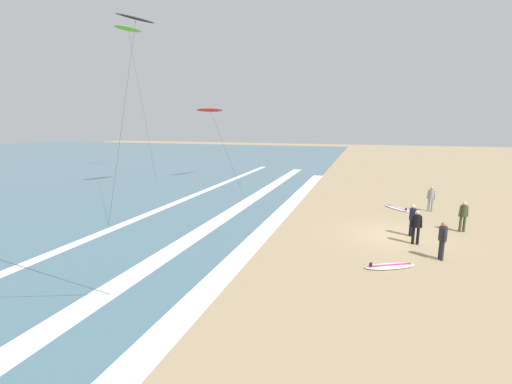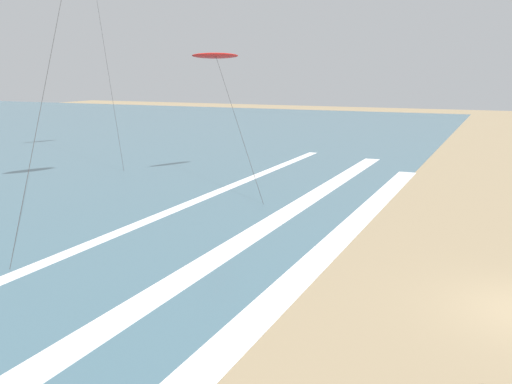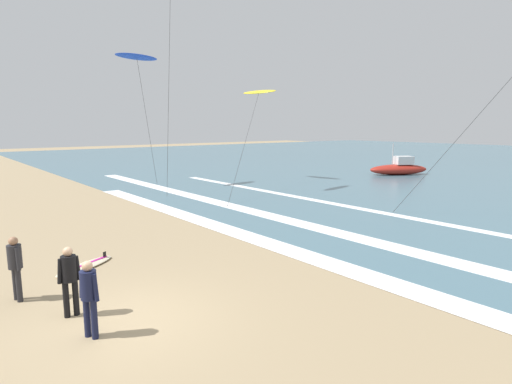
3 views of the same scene
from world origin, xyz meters
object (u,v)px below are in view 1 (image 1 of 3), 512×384
surfer_mid_group (431,197)px  surfer_left_far (463,214)px  kite_lime_far_right (128,30)px  surfer_left_near (417,224)px  surfer_foreground_main (413,217)px  surfboard_right_spare (397,208)px  surfboard_foreground_flat (390,266)px  kite_black_mid_center (136,20)px  surfer_background_far (443,237)px  kite_red_far_left (210,110)px

surfer_mid_group → surfer_left_far: 4.29m
surfer_left_far → kite_lime_far_right: size_ratio=0.10×
surfer_left_near → surfer_foreground_main: 1.25m
surfer_foreground_main → surfboard_right_spare: 5.93m
surfboard_foreground_flat → kite_black_mid_center: (9.95, 17.96, 12.99)m
surfer_foreground_main → kite_black_mid_center: 23.33m
kite_lime_far_right → surfer_left_near: bearing=-122.0°
surfboard_right_spare → kite_lime_far_right: 33.12m
surfer_left_near → kite_lime_far_right: (17.32, 27.76, 14.51)m
surfer_left_near → surfer_mid_group: 7.20m
surfer_background_far → kite_black_mid_center: size_ratio=0.12×
surfer_left_far → surfboard_right_spare: surfer_left_far is taller
surfboard_right_spare → surfer_mid_group: bearing=-93.2°
kite_red_far_left → surfer_mid_group: bearing=-112.6°
surfer_background_far → surfboard_right_spare: bearing=6.9°
surfer_left_far → kite_red_far_left: (12.00, 19.64, 5.80)m
kite_red_far_left → kite_lime_far_right: size_ratio=0.46×
surfer_left_near → surfer_mid_group: bearing=-13.5°
surfer_mid_group → surfboard_right_spare: size_ratio=0.79×
surfer_left_far → kite_red_far_left: 23.74m
surfer_left_near → kite_black_mid_center: 23.69m
kite_black_mid_center → kite_lime_far_right: size_ratio=0.85×
surfer_foreground_main → surfer_left_far: bearing=-58.9°
surfer_left_near → surfboard_right_spare: size_ratio=0.79×
surfer_mid_group → kite_lime_far_right: 34.41m
surfer_background_far → kite_red_far_left: 25.01m
surfboard_right_spare → kite_lime_far_right: bearing=69.6°
surfer_background_far → surfer_left_far: (4.50, -1.77, 0.00)m
surfer_left_far → kite_lime_far_right: 36.60m
surfer_background_far → kite_black_mid_center: kite_black_mid_center is taller
surfer_foreground_main → surfer_mid_group: 5.99m
surfer_left_near → kite_red_far_left: 23.35m
surfer_left_far → kite_black_mid_center: kite_black_mid_center is taller
kite_red_far_left → surfer_background_far: bearing=-132.7°
surfer_mid_group → kite_red_far_left: kite_red_far_left is taller
surfer_left_far → surfboard_foreground_flat: size_ratio=0.75×
surfer_left_near → surfer_background_far: size_ratio=1.00×
surfer_left_near → kite_lime_far_right: kite_lime_far_right is taller
surfboard_foreground_flat → surfer_foreground_main: bearing=-15.4°
surfboard_right_spare → surfer_background_far: bearing=-173.1°
surfer_foreground_main → surfboard_right_spare: (5.86, 0.26, -0.91)m
surfer_mid_group → surfer_left_far: (-4.20, -0.86, 0.00)m
surfer_mid_group → surfer_left_far: size_ratio=1.00×
surfboard_foreground_flat → kite_black_mid_center: kite_black_mid_center is taller
surfer_left_near → surfer_background_far: 1.87m
surfer_left_near → kite_lime_far_right: 35.79m
surfer_left_near → surfer_foreground_main: same height
kite_lime_far_right → surfer_foreground_main: bearing=-120.1°
surfer_foreground_main → surfer_left_far: same height
surfboard_foreground_flat → kite_black_mid_center: bearing=61.0°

